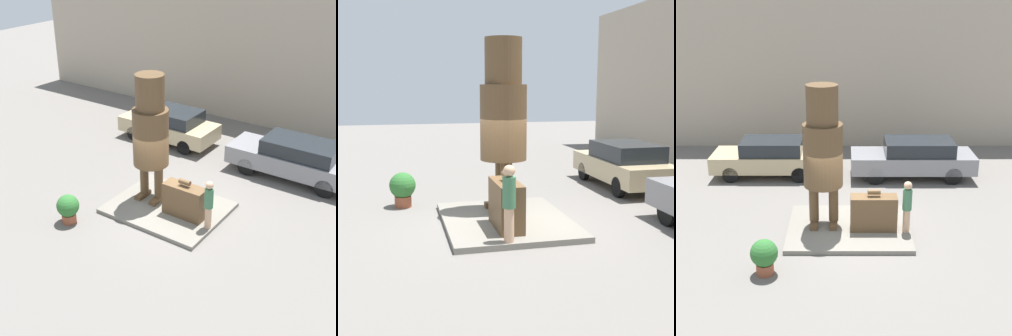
% 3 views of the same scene
% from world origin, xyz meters
% --- Properties ---
extents(ground_plane, '(60.00, 60.00, 0.00)m').
position_xyz_m(ground_plane, '(0.00, 0.00, 0.00)').
color(ground_plane, slate).
extents(pedestal, '(3.71, 3.01, 0.14)m').
position_xyz_m(pedestal, '(0.00, 0.00, 0.07)').
color(pedestal, slate).
rests_on(pedestal, ground_plane).
extents(building_backdrop, '(28.00, 0.60, 7.02)m').
position_xyz_m(building_backdrop, '(0.00, 8.88, 3.51)').
color(building_backdrop, tan).
rests_on(building_backdrop, ground_plane).
extents(statue_figure, '(1.17, 1.17, 4.34)m').
position_xyz_m(statue_figure, '(-0.77, 0.11, 2.68)').
color(statue_figure, brown).
rests_on(statue_figure, pedestal).
extents(giant_suitcase, '(1.39, 0.54, 1.30)m').
position_xyz_m(giant_suitcase, '(0.74, -0.18, 0.68)').
color(giant_suitcase, brown).
rests_on(giant_suitcase, pedestal).
extents(tourist, '(0.27, 0.27, 1.61)m').
position_xyz_m(tourist, '(1.71, -0.35, 1.02)').
color(tourist, tan).
rests_on(tourist, pedestal).
extents(parked_car_tan, '(4.28, 1.78, 1.48)m').
position_xyz_m(parked_car_tan, '(-3.13, 4.72, 0.78)').
color(parked_car_tan, tan).
rests_on(parked_car_tan, ground_plane).
extents(parked_car_grey, '(4.80, 1.73, 1.54)m').
position_xyz_m(parked_car_grey, '(2.60, 4.50, 0.82)').
color(parked_car_grey, gray).
rests_on(parked_car_grey, ground_plane).
extents(planter_pot, '(0.72, 0.72, 0.97)m').
position_xyz_m(planter_pot, '(-2.20, -2.41, 0.54)').
color(planter_pot, brown).
rests_on(planter_pot, ground_plane).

